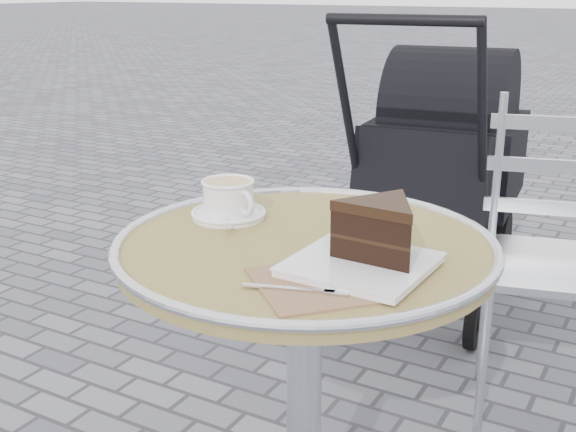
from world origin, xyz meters
The scene contains 5 objects.
cafe_table centered at (0.00, 0.00, 0.57)m, with size 0.72×0.72×0.74m.
cappuccino_set centered at (-0.21, 0.05, 0.77)m, with size 0.15×0.17×0.08m.
cake_plate_set centered at (0.16, -0.06, 0.79)m, with size 0.31×0.37×0.12m.
bistro_chair centered at (0.32, 0.90, 0.56)m, with size 0.49×0.49×0.90m.
baby_stroller centered at (-0.21, 1.49, 0.50)m, with size 0.58×1.11×1.11m.
Camera 1 is at (0.59, -1.12, 1.19)m, focal length 45.00 mm.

